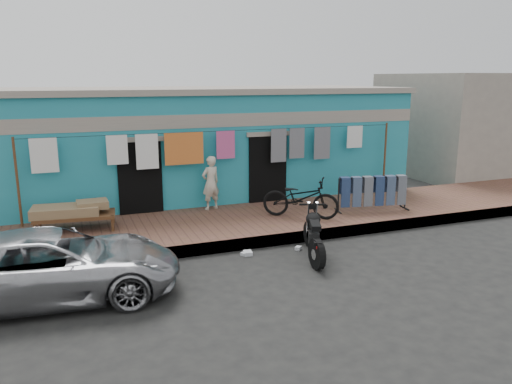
% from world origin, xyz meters
% --- Properties ---
extents(ground, '(80.00, 80.00, 0.00)m').
position_xyz_m(ground, '(0.00, 0.00, 0.00)').
color(ground, black).
rests_on(ground, ground).
extents(sidewalk, '(28.00, 3.00, 0.25)m').
position_xyz_m(sidewalk, '(0.00, 3.00, 0.12)').
color(sidewalk, brown).
rests_on(sidewalk, ground).
extents(curb, '(28.00, 0.10, 0.25)m').
position_xyz_m(curb, '(0.00, 1.55, 0.12)').
color(curb, gray).
rests_on(curb, ground).
extents(building, '(12.20, 5.20, 3.36)m').
position_xyz_m(building, '(-0.00, 6.99, 1.69)').
color(building, teal).
rests_on(building, ground).
extents(neighbor_right, '(6.00, 5.00, 3.80)m').
position_xyz_m(neighbor_right, '(11.00, 7.00, 1.90)').
color(neighbor_right, '#9E9384').
rests_on(neighbor_right, ground).
extents(clothesline, '(10.06, 0.06, 2.10)m').
position_xyz_m(clothesline, '(-0.21, 4.25, 1.81)').
color(clothesline, brown).
rests_on(clothesline, sidewalk).
extents(car, '(4.45, 2.29, 1.21)m').
position_xyz_m(car, '(-4.27, 0.39, 0.61)').
color(car, '#A6A6AA').
rests_on(car, ground).
extents(seated_person, '(0.59, 0.49, 1.42)m').
position_xyz_m(seated_person, '(-0.43, 4.20, 0.96)').
color(seated_person, beige).
rests_on(seated_person, sidewalk).
extents(bicycle, '(1.91, 1.67, 1.22)m').
position_xyz_m(bicycle, '(1.43, 2.63, 0.86)').
color(bicycle, black).
rests_on(bicycle, sidewalk).
extents(motorcycle, '(1.69, 2.00, 1.04)m').
position_xyz_m(motorcycle, '(0.73, 0.56, 0.52)').
color(motorcycle, black).
rests_on(motorcycle, ground).
extents(charpoy, '(2.03, 1.26, 0.62)m').
position_xyz_m(charpoy, '(-3.83, 3.53, 0.56)').
color(charpoy, brown).
rests_on(charpoy, sidewalk).
extents(jeans_rack, '(2.10, 1.12, 0.94)m').
position_xyz_m(jeans_rack, '(3.49, 2.58, 0.72)').
color(jeans_rack, black).
rests_on(jeans_rack, sidewalk).
extents(litter_a, '(0.19, 0.18, 0.07)m').
position_xyz_m(litter_a, '(-0.56, 1.20, 0.03)').
color(litter_a, silver).
rests_on(litter_a, ground).
extents(litter_b, '(0.18, 0.18, 0.07)m').
position_xyz_m(litter_b, '(0.64, 1.11, 0.04)').
color(litter_b, silver).
rests_on(litter_b, ground).
extents(litter_c, '(0.19, 0.23, 0.08)m').
position_xyz_m(litter_c, '(-0.49, 1.19, 0.04)').
color(litter_c, silver).
rests_on(litter_c, ground).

